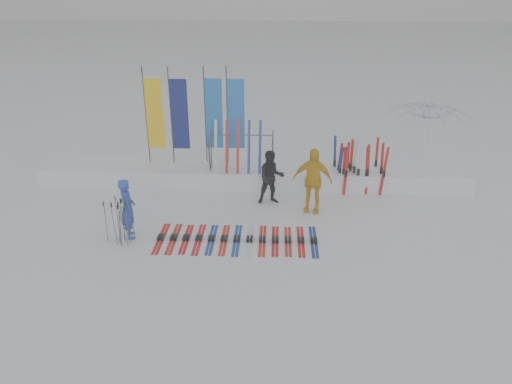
{
  "coord_description": "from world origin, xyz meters",
  "views": [
    {
      "loc": [
        0.73,
        -10.77,
        6.6
      ],
      "look_at": [
        0.2,
        1.6,
        1.0
      ],
      "focal_mm": 35.0,
      "sensor_mm": 36.0,
      "label": 1
    }
  ],
  "objects_px": {
    "person_yellow": "(312,180)",
    "tent_canopy": "(424,138)",
    "ski_row": "(237,239)",
    "ski_rack": "(241,147)",
    "person_blue": "(128,208)",
    "person_black": "(271,177)"
  },
  "relations": [
    {
      "from": "person_blue",
      "to": "person_yellow",
      "type": "height_order",
      "value": "person_yellow"
    },
    {
      "from": "person_blue",
      "to": "person_yellow",
      "type": "relative_size",
      "value": 0.85
    },
    {
      "from": "person_yellow",
      "to": "ski_rack",
      "type": "xyz_separation_m",
      "value": [
        -2.17,
        1.66,
        0.41
      ]
    },
    {
      "from": "person_black",
      "to": "person_yellow",
      "type": "height_order",
      "value": "person_yellow"
    },
    {
      "from": "tent_canopy",
      "to": "ski_rack",
      "type": "bearing_deg",
      "value": -166.34
    },
    {
      "from": "person_black",
      "to": "tent_canopy",
      "type": "relative_size",
      "value": 0.59
    },
    {
      "from": "person_yellow",
      "to": "ski_row",
      "type": "relative_size",
      "value": 0.46
    },
    {
      "from": "person_blue",
      "to": "tent_canopy",
      "type": "bearing_deg",
      "value": -83.71
    },
    {
      "from": "person_black",
      "to": "person_yellow",
      "type": "distance_m",
      "value": 1.31
    },
    {
      "from": "person_yellow",
      "to": "person_black",
      "type": "bearing_deg",
      "value": 169.05
    },
    {
      "from": "person_black",
      "to": "ski_rack",
      "type": "height_order",
      "value": "ski_rack"
    },
    {
      "from": "tent_canopy",
      "to": "ski_row",
      "type": "relative_size",
      "value": 0.67
    },
    {
      "from": "person_black",
      "to": "tent_canopy",
      "type": "height_order",
      "value": "tent_canopy"
    },
    {
      "from": "person_black",
      "to": "tent_canopy",
      "type": "xyz_separation_m",
      "value": [
        5.17,
        2.64,
        0.44
      ]
    },
    {
      "from": "person_blue",
      "to": "person_black",
      "type": "distance_m",
      "value": 4.36
    },
    {
      "from": "person_black",
      "to": "person_yellow",
      "type": "relative_size",
      "value": 0.85
    },
    {
      "from": "person_black",
      "to": "ski_row",
      "type": "height_order",
      "value": "person_black"
    },
    {
      "from": "person_yellow",
      "to": "tent_canopy",
      "type": "height_order",
      "value": "tent_canopy"
    },
    {
      "from": "person_black",
      "to": "ski_rack",
      "type": "xyz_separation_m",
      "value": [
        -0.98,
        1.15,
        0.55
      ]
    },
    {
      "from": "person_blue",
      "to": "ski_rack",
      "type": "relative_size",
      "value": 0.81
    },
    {
      "from": "ski_row",
      "to": "ski_rack",
      "type": "relative_size",
      "value": 2.07
    },
    {
      "from": "person_black",
      "to": "person_blue",
      "type": "bearing_deg",
      "value": -159.42
    }
  ]
}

